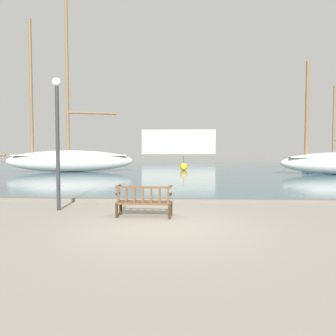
{
  "coord_description": "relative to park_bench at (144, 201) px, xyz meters",
  "views": [
    {
      "loc": [
        0.45,
        -7.5,
        1.85
      ],
      "look_at": [
        -0.31,
        10.0,
        1.0
      ],
      "focal_mm": 32.0,
      "sensor_mm": 36.0,
      "label": 1
    }
  ],
  "objects": [
    {
      "name": "quay_edge_kerb",
      "position": [
        0.62,
        2.77,
        -0.41
      ],
      "size": [
        40.0,
        0.3,
        0.12
      ],
      "primitive_type": "cube",
      "color": "slate",
      "rests_on": "ground"
    },
    {
      "name": "sailboat_distant_harbor",
      "position": [
        19.7,
        28.49,
        0.36
      ],
      "size": [
        8.06,
        2.68,
        9.91
      ],
      "color": "navy",
      "rests_on": "harbor_water"
    },
    {
      "name": "lamp_post",
      "position": [
        -2.92,
        0.94,
        2.12
      ],
      "size": [
        0.28,
        0.28,
        4.27
      ],
      "color": "#2D2D33",
      "rests_on": "ground"
    },
    {
      "name": "park_bench",
      "position": [
        0.0,
        0.0,
        0.0
      ],
      "size": [
        1.63,
        0.61,
        0.92
      ],
      "color": "#322113",
      "rests_on": "ground"
    },
    {
      "name": "channel_buoy",
      "position": [
        1.36,
        22.63,
        0.0
      ],
      "size": [
        0.77,
        0.77,
        1.47
      ],
      "color": "gold",
      "rests_on": "harbor_water"
    },
    {
      "name": "harbor_water",
      "position": [
        0.62,
        42.92,
        -0.43
      ],
      "size": [
        100.0,
        80.0,
        0.08
      ],
      "primitive_type": "cube",
      "color": "#476670",
      "rests_on": "ground"
    },
    {
      "name": "ground_plane",
      "position": [
        0.62,
        -1.08,
        -0.47
      ],
      "size": [
        160.0,
        160.0,
        0.0
      ],
      "primitive_type": "plane",
      "color": "gray"
    },
    {
      "name": "sailboat_nearest_starboard",
      "position": [
        -9.57,
        19.94,
        0.91
      ],
      "size": [
        13.59,
        5.54,
        17.02
      ],
      "color": "silver",
      "rests_on": "harbor_water"
    },
    {
      "name": "far_breakwater",
      "position": [
        0.6,
        53.13,
        1.72
      ],
      "size": [
        54.92,
        2.4,
        6.7
      ],
      "color": "#66605B",
      "rests_on": "ground"
    }
  ]
}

